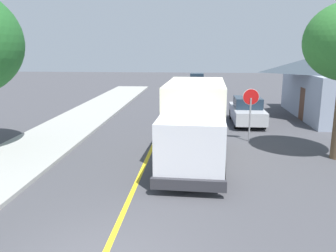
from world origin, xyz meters
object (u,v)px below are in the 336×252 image
Objects in this scene: parked_car_near at (199,109)px; stop_sign at (251,105)px; parked_car_mid at (198,95)px; parked_van_across at (247,111)px; parked_car_far at (199,88)px; parked_car_furthest at (197,81)px; box_truck at (195,118)px.

stop_sign is (2.48, -4.58, 1.06)m from parked_car_near.
parked_van_across is at bearing -66.73° from parked_car_mid.
parked_car_mid is 5.65m from parked_car_far.
stop_sign reaches higher than parked_car_near.
parked_car_mid is 7.59m from parked_van_across.
stop_sign reaches higher than parked_car_furthest.
parked_car_mid is 11.42m from stop_sign.
parked_car_mid is 1.00× the size of parked_car_far.
parked_car_mid is at bearing 89.12° from box_truck.
parked_car_near and parked_car_mid have the same top height.
parked_car_furthest is (-0.20, 7.50, 0.00)m from parked_car_far.
parked_car_near is at bearing -89.46° from parked_car_mid.
box_truck reaches higher than parked_van_across.
box_truck reaches higher than parked_car_near.
parked_car_mid is 1.02× the size of parked_van_across.
parked_car_far is 1.02× the size of parked_van_across.
box_truck reaches higher than parked_car_far.
parked_car_far is 7.50m from parked_car_furthest.
box_truck is 1.62× the size of parked_car_far.
parked_car_furthest is (-0.11, 19.65, 0.00)m from parked_car_near.
parked_car_near is 1.01× the size of parked_car_furthest.
parked_car_furthest is at bearing 98.62° from parked_van_across.
parked_car_furthest is at bearing 89.65° from box_truck.
parked_car_near is at bearing -90.41° from parked_car_far.
parked_car_far is 12.94m from parked_van_across.
box_truck is 14.24m from parked_car_mid.
parked_car_far is at bearing 98.13° from stop_sign.
parked_car_near and parked_van_across have the same top height.
stop_sign reaches higher than parked_car_far.
parked_van_across is at bearing -9.05° from parked_car_near.
stop_sign reaches higher than parked_van_across.
parked_van_across is 1.66× the size of stop_sign.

